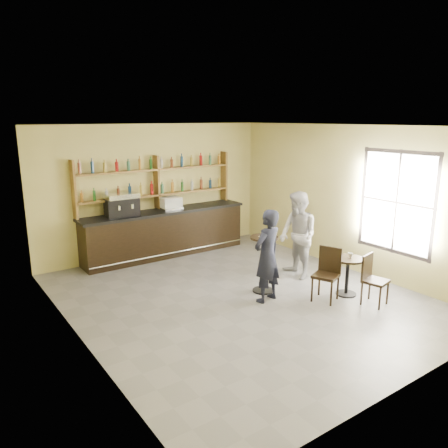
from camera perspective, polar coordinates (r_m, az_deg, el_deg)
floor at (r=8.49m, az=2.02°, el=-9.48°), size 7.00×7.00×0.00m
ceiling at (r=7.80m, az=2.23°, el=12.67°), size 7.00×7.00×0.00m
wall_back at (r=10.93m, az=-9.04°, el=4.41°), size 7.00×0.00×7.00m
wall_front at (r=5.71m, az=23.90°, el=-5.31°), size 7.00×0.00×7.00m
wall_left at (r=6.68m, az=-18.91°, el=-2.19°), size 0.00×7.00×7.00m
wall_right at (r=10.05m, az=15.91°, el=3.23°), size 0.00×7.00×7.00m
window_pane at (r=9.34m, az=21.61°, el=2.63°), size 0.00×2.00×2.00m
window_frame at (r=9.33m, az=21.59°, el=2.63°), size 0.04×1.70×2.10m
shelf_unit at (r=10.79m, az=-8.78°, el=5.42°), size 4.00×0.26×1.40m
liquor_bottles at (r=10.76m, az=-8.81°, el=6.32°), size 3.68×0.10×1.00m
bar_counter at (r=10.87m, az=-7.67°, el=-1.14°), size 4.22×0.82×1.14m
espresso_machine at (r=10.25m, az=-13.22°, el=2.46°), size 0.77×0.54×0.52m
pastry_case at (r=10.79m, az=-7.02°, el=2.69°), size 0.54×0.44×0.30m
pedestal_table at (r=8.58m, az=5.20°, el=-5.26°), size 0.63×0.63×1.12m
napkin at (r=8.41m, az=5.29°, el=-1.63°), size 0.20×0.20×0.00m
donut at (r=8.40m, az=5.39°, el=-1.46°), size 0.17×0.17×0.05m
cup_pedestal at (r=8.56m, az=5.58°, el=-1.08°), size 0.13×0.13×0.09m
man_main at (r=8.06m, az=5.66°, el=-4.18°), size 0.71×0.53×1.75m
cafe_table at (r=8.77m, az=15.78°, el=-6.60°), size 0.76×0.76×0.75m
cup_cafe at (r=8.68m, az=16.17°, el=-3.93°), size 0.12×0.12×0.09m
chair_west at (r=8.36m, az=13.16°, el=-6.53°), size 0.56×0.56×1.00m
chair_south at (r=8.44m, az=19.19°, el=-7.00°), size 0.48×0.48×0.93m
patron_second at (r=9.34m, az=9.62°, el=-1.46°), size 0.87×1.02×1.85m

